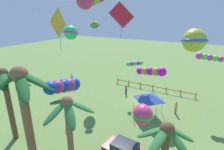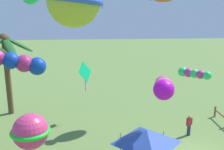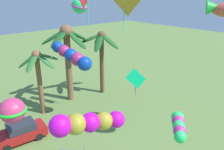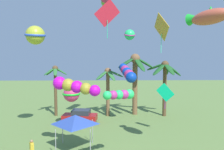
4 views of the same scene
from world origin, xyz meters
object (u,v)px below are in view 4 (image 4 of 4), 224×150
at_px(palm_tree_3, 165,75).
at_px(palm_tree_0, 135,70).
at_px(kite_tube_7, 107,8).
at_px(kite_ball_11, 71,94).
at_px(kite_tube_4, 127,73).
at_px(kite_tube_1, 120,95).
at_px(palm_tree_2, 55,79).
at_px(kite_fish_9, 208,17).
at_px(palm_tree_1, 108,80).
at_px(kite_ball_6, 130,35).
at_px(parked_car_0, 80,116).
at_px(kite_diamond_10, 165,93).
at_px(kite_diamond_0, 161,27).
at_px(spectator_0, 32,150).
at_px(kite_ball_2, 35,35).
at_px(festival_tent, 75,120).
at_px(kite_diamond_5, 107,14).
at_px(kite_tube_3, 75,86).

bearing_deg(palm_tree_3, palm_tree_0, 165.80).
height_order(kite_tube_7, kite_ball_11, kite_tube_7).
bearing_deg(kite_tube_4, kite_tube_1, -97.70).
distance_m(palm_tree_2, kite_fish_9, 19.74).
relative_size(palm_tree_0, kite_tube_4, 1.83).
bearing_deg(palm_tree_3, palm_tree_1, 178.66).
distance_m(kite_tube_1, kite_tube_7, 12.56).
bearing_deg(kite_ball_6, kite_tube_7, -169.02).
height_order(parked_car_0, kite_ball_6, kite_ball_6).
relative_size(kite_tube_4, kite_diamond_10, 1.73).
height_order(palm_tree_3, kite_diamond_0, kite_diamond_0).
height_order(parked_car_0, kite_diamond_10, kite_diamond_10).
height_order(kite_diamond_0, kite_fish_9, kite_diamond_0).
xyz_separation_m(palm_tree_2, spectator_0, (1.23, -12.67, -3.92)).
bearing_deg(kite_diamond_0, kite_diamond_10, -86.09).
bearing_deg(kite_ball_6, kite_diamond_10, -46.06).
distance_m(palm_tree_0, kite_ball_11, 9.42).
bearing_deg(kite_ball_11, kite_ball_6, 7.96).
height_order(spectator_0, kite_ball_2, kite_ball_2).
bearing_deg(spectator_0, kite_tube_1, -14.59).
bearing_deg(kite_diamond_10, festival_tent, -157.12).
relative_size(palm_tree_0, kite_tube_1, 3.91).
height_order(palm_tree_2, kite_diamond_5, kite_diamond_5).
xyz_separation_m(palm_tree_3, kite_tube_3, (-9.85, -10.95, -0.08)).
xyz_separation_m(palm_tree_3, festival_tent, (-9.94, -10.15, -2.89)).
distance_m(kite_tube_7, kite_fish_9, 11.62).
distance_m(palm_tree_3, parked_car_0, 11.76).
bearing_deg(palm_tree_3, kite_tube_7, -152.04).
xyz_separation_m(palm_tree_3, spectator_0, (-12.78, -12.16, -4.54)).
height_order(kite_ball_6, kite_diamond_10, kite_ball_6).
bearing_deg(palm_tree_2, kite_ball_6, -23.19).
height_order(festival_tent, kite_ball_11, kite_ball_11).
height_order(parked_car_0, kite_diamond_5, kite_diamond_5).
relative_size(kite_fish_9, kite_ball_11, 1.48).
xyz_separation_m(palm_tree_1, kite_ball_2, (-6.85, -6.88, 4.96)).
distance_m(palm_tree_2, kite_diamond_5, 12.61).
bearing_deg(palm_tree_0, kite_tube_4, -113.26).
height_order(spectator_0, kite_tube_4, kite_tube_4).
relative_size(palm_tree_2, parked_car_0, 1.61).
xyz_separation_m(palm_tree_2, kite_diamond_5, (6.67, -8.41, 6.61)).
height_order(spectator_0, kite_fish_9, kite_fish_9).
bearing_deg(kite_tube_7, festival_tent, -112.75).
bearing_deg(kite_ball_11, palm_tree_0, 34.79).
bearing_deg(kite_ball_2, spectator_0, -76.61).
xyz_separation_m(parked_car_0, kite_tube_4, (5.51, 0.62, 4.98)).
bearing_deg(kite_diamond_10, palm_tree_3, 75.56).
relative_size(kite_tube_1, kite_ball_11, 0.98).
bearing_deg(kite_diamond_10, kite_tube_4, 125.16).
bearing_deg(kite_tube_7, palm_tree_2, 146.76).
xyz_separation_m(parked_car_0, kite_diamond_5, (3.14, -5.21, 10.59)).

